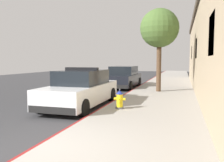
# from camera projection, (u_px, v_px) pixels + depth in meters

# --- Properties ---
(ground_plane) EXTENTS (32.96, 60.00, 0.20)m
(ground_plane) POSITION_uv_depth(u_px,v_px,m) (71.00, 92.00, 15.72)
(ground_plane) COLOR #353538
(sidewalk_pavement) EXTENTS (3.63, 60.00, 0.14)m
(sidewalk_pavement) POSITION_uv_depth(u_px,v_px,m) (162.00, 93.00, 13.99)
(sidewalk_pavement) COLOR #9E9991
(sidewalk_pavement) RESTS_ON ground
(curb_painted_edge) EXTENTS (0.08, 60.00, 0.14)m
(curb_painted_edge) POSITION_uv_depth(u_px,v_px,m) (132.00, 91.00, 14.52)
(curb_painted_edge) COLOR maroon
(curb_painted_edge) RESTS_ON ground
(police_cruiser) EXTENTS (1.94, 4.84, 1.68)m
(police_cruiser) POSITION_uv_depth(u_px,v_px,m) (81.00, 89.00, 10.13)
(police_cruiser) COLOR white
(police_cruiser) RESTS_ON ground
(parked_car_silver_ahead) EXTENTS (1.94, 4.84, 1.56)m
(parked_car_silver_ahead) POSITION_uv_depth(u_px,v_px,m) (124.00, 77.00, 17.33)
(parked_car_silver_ahead) COLOR black
(parked_car_silver_ahead) RESTS_ON ground
(fire_hydrant) EXTENTS (0.44, 0.40, 0.76)m
(fire_hydrant) POSITION_uv_depth(u_px,v_px,m) (120.00, 99.00, 8.98)
(fire_hydrant) COLOR #4C4C51
(fire_hydrant) RESTS_ON sidewalk_pavement
(street_tree) EXTENTS (2.26, 2.26, 4.85)m
(street_tree) POSITION_uv_depth(u_px,v_px,m) (159.00, 29.00, 13.77)
(street_tree) COLOR brown
(street_tree) RESTS_ON sidewalk_pavement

